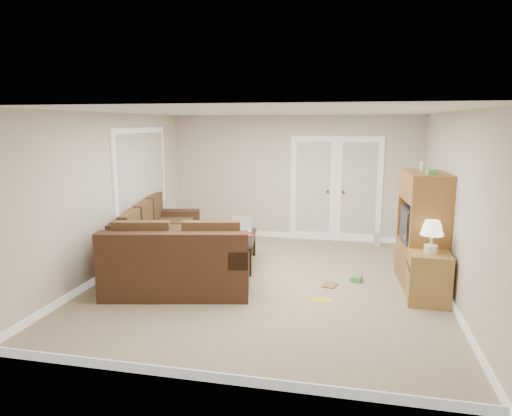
% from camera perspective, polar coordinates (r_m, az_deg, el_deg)
% --- Properties ---
extents(floor, '(5.50, 5.50, 0.00)m').
position_cam_1_polar(floor, '(6.91, 1.56, -9.24)').
color(floor, gray).
rests_on(floor, ground).
extents(ceiling, '(5.00, 5.50, 0.02)m').
position_cam_1_polar(ceiling, '(6.50, 1.67, 11.97)').
color(ceiling, white).
rests_on(ceiling, wall_back).
extents(wall_left, '(0.02, 5.50, 2.50)m').
position_cam_1_polar(wall_left, '(7.45, -17.65, 1.66)').
color(wall_left, beige).
rests_on(wall_left, floor).
extents(wall_right, '(0.02, 5.50, 2.50)m').
position_cam_1_polar(wall_right, '(6.62, 23.42, 0.21)').
color(wall_right, beige).
rests_on(wall_right, floor).
extents(wall_back, '(5.00, 0.02, 2.50)m').
position_cam_1_polar(wall_back, '(9.28, 4.70, 3.79)').
color(wall_back, beige).
rests_on(wall_back, floor).
extents(wall_front, '(5.00, 0.02, 2.50)m').
position_cam_1_polar(wall_front, '(3.98, -5.62, -5.39)').
color(wall_front, beige).
rests_on(wall_front, floor).
extents(baseboards, '(5.00, 5.50, 0.10)m').
position_cam_1_polar(baseboards, '(6.89, 1.56, -8.84)').
color(baseboards, white).
rests_on(baseboards, floor).
extents(french_doors, '(1.80, 0.05, 2.13)m').
position_cam_1_polar(french_doors, '(9.21, 9.91, 2.26)').
color(french_doors, white).
rests_on(french_doors, floor).
extents(window_left, '(0.05, 1.92, 1.42)m').
position_cam_1_polar(window_left, '(8.28, -14.14, 4.77)').
color(window_left, white).
rests_on(window_left, wall_left).
extents(sectional_sofa, '(2.61, 3.18, 0.94)m').
position_cam_1_polar(sectional_sofa, '(7.26, -11.04, -5.40)').
color(sectional_sofa, '#412719').
rests_on(sectional_sofa, floor).
extents(coffee_table, '(0.79, 1.30, 0.83)m').
position_cam_1_polar(coffee_table, '(7.65, -2.42, -5.12)').
color(coffee_table, black).
rests_on(coffee_table, floor).
extents(tv_armoire, '(0.65, 1.08, 1.78)m').
position_cam_1_polar(tv_armoire, '(7.02, 20.15, -2.46)').
color(tv_armoire, brown).
rests_on(tv_armoire, floor).
extents(side_cabinet, '(0.54, 0.54, 1.11)m').
position_cam_1_polar(side_cabinet, '(6.45, 20.79, -7.67)').
color(side_cabinet, olive).
rests_on(side_cabinet, floor).
extents(space_heater, '(0.12, 0.10, 0.27)m').
position_cam_1_polar(space_heater, '(9.13, 14.93, -3.78)').
color(space_heater, silver).
rests_on(space_heater, floor).
extents(floor_magazine, '(0.30, 0.26, 0.01)m').
position_cam_1_polar(floor_magazine, '(6.30, 8.21, -11.31)').
color(floor_magazine, gold).
rests_on(floor_magazine, floor).
extents(floor_greenbox, '(0.19, 0.22, 0.08)m').
position_cam_1_polar(floor_greenbox, '(7.10, 12.45, -8.61)').
color(floor_greenbox, '#469A4D').
rests_on(floor_greenbox, floor).
extents(floor_book, '(0.23, 0.28, 0.02)m').
position_cam_1_polar(floor_book, '(6.86, 8.52, -9.41)').
color(floor_book, brown).
rests_on(floor_book, floor).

